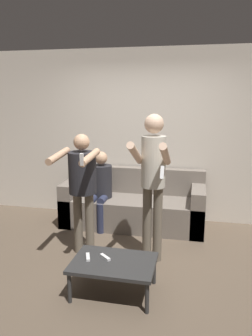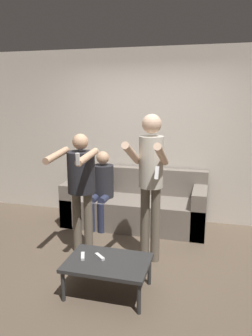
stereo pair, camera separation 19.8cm
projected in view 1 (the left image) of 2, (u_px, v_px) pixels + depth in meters
ground_plane at (125, 267)px, 3.86m from camera, size 14.00×14.00×0.00m
wall_back at (148, 136)px, 5.23m from camera, size 6.40×0.06×2.70m
couch at (134, 206)px, 5.08m from camera, size 2.15×0.79×0.86m
person_standing_left at (82, 180)px, 4.00m from camera, size 0.46×0.72×1.53m
person_standing_right at (153, 173)px, 3.78m from camera, size 0.40×0.74×1.78m
person_seated at (100, 186)px, 4.96m from camera, size 0.32×0.54×1.16m
coffee_table at (114, 265)px, 3.29m from camera, size 0.84×0.58×0.35m
remote_near at (88, 257)px, 3.35m from camera, size 0.09×0.15×0.02m
remote_far at (105, 257)px, 3.35m from camera, size 0.14×0.13×0.02m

